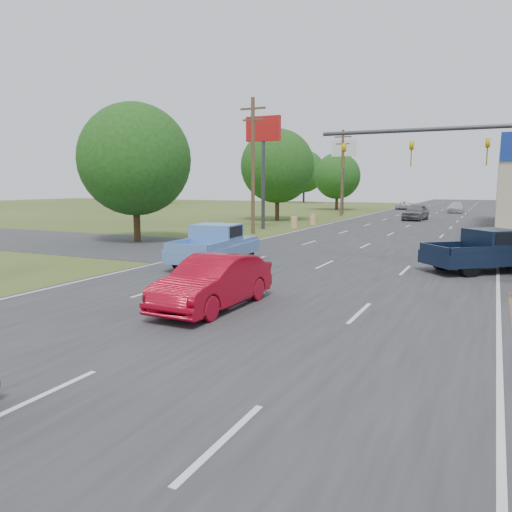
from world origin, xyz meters
The scene contains 21 objects.
ground centered at (0.00, 0.00, 0.00)m, with size 200.00×200.00×0.00m, color #3C4F1F.
main_road centered at (0.00, 40.00, 0.01)m, with size 15.00×180.00×0.02m, color #2D2D30.
cross_road centered at (0.00, 18.00, 0.01)m, with size 120.00×10.00×0.02m, color #2D2D30.
utility_pole_5 centered at (-9.50, 28.00, 5.32)m, with size 2.00×0.28×10.00m.
utility_pole_6 centered at (-9.50, 52.00, 5.32)m, with size 2.00×0.28×10.00m.
tree_0 centered at (-14.00, 20.00, 5.26)m, with size 7.14×7.14×8.84m.
tree_1 centered at (-13.50, 42.00, 5.57)m, with size 7.56×7.56×9.36m.
tree_2 centered at (-14.20, 66.00, 4.95)m, with size 6.72×6.72×8.32m.
tree_4 centered at (-55.00, 75.00, 6.82)m, with size 9.24×9.24×11.44m.
tree_6 centered at (-30.00, 95.00, 6.51)m, with size 8.82×8.82×10.92m.
barrel_2 centered at (-8.50, 34.00, 0.50)m, with size 0.56×0.56×1.00m, color orange.
barrel_3 centered at (-8.20, 38.00, 0.50)m, with size 0.56×0.56×1.00m, color orange.
pole_sign_left_near centered at (-10.50, 32.00, 7.17)m, with size 3.00×0.35×9.20m.
pole_sign_left_far centered at (-10.50, 56.00, 7.17)m, with size 3.00×0.35×9.20m.
signal_mast centered at (5.82, 17.00, 4.80)m, with size 9.12×0.40×7.00m.
red_convertible centered at (-0.50, 6.75, 0.78)m, with size 1.65×4.74×1.56m, color #A1071B.
blue_pickup centered at (-4.58, 14.01, 0.95)m, with size 2.57×5.79×1.87m.
navy_pickup centered at (6.91, 17.35, 0.91)m, with size 5.51×5.13×1.81m.
distant_car_grey centered at (-0.50, 48.41, 0.84)m, with size 1.99×4.95×1.69m, color slate.
distant_car_silver centered at (2.21, 65.43, 0.69)m, with size 1.93×4.76×1.38m, color silver.
distant_car_white centered at (-5.42, 71.97, 0.62)m, with size 2.07×4.49×1.25m, color silver.
Camera 1 is at (6.92, -5.83, 3.66)m, focal length 35.00 mm.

